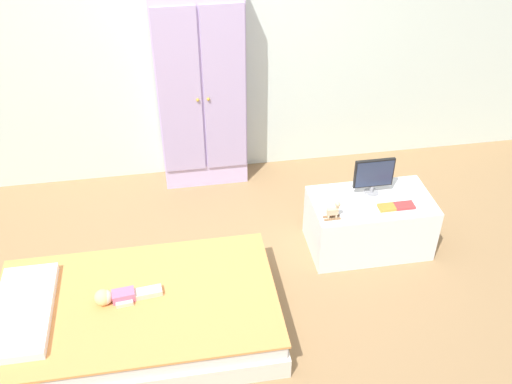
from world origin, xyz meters
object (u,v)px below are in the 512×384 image
at_px(tv_stand, 369,223).
at_px(doll, 116,296).
at_px(rocking_horse_toy, 334,211).
at_px(wardrobe, 201,91).
at_px(book_orange, 387,207).
at_px(bed, 139,316).
at_px(tv_monitor, 374,174).
at_px(book_red, 404,206).

bearing_deg(tv_stand, doll, -163.35).
bearing_deg(tv_stand, rocking_horse_toy, -154.94).
bearing_deg(doll, wardrobe, 66.86).
distance_m(rocking_horse_toy, book_orange, 0.39).
relative_size(bed, tv_monitor, 6.02).
distance_m(wardrobe, rocking_horse_toy, 1.45).
xyz_separation_m(wardrobe, rocking_horse_toy, (0.74, -1.20, -0.34)).
height_order(bed, book_orange, book_orange).
bearing_deg(doll, bed, -8.09).
distance_m(tv_stand, rocking_horse_toy, 0.44).
bearing_deg(wardrobe, book_red, -42.93).
xyz_separation_m(tv_monitor, rocking_horse_toy, (-0.34, -0.23, -0.09)).
bearing_deg(book_red, tv_monitor, 131.88).
relative_size(doll, wardrobe, 0.24).
bearing_deg(rocking_horse_toy, wardrobe, 121.58).
bearing_deg(doll, rocking_horse_toy, 14.62).
distance_m(doll, rocking_horse_toy, 1.47).
bearing_deg(doll, book_orange, 12.91).
bearing_deg(tv_monitor, tv_stand, -102.93).
xyz_separation_m(bed, book_red, (1.80, 0.43, 0.29)).
xyz_separation_m(doll, book_red, (1.92, 0.41, 0.12)).
relative_size(bed, wardrobe, 1.04).
bearing_deg(bed, book_orange, 14.28).
bearing_deg(book_red, rocking_horse_toy, -175.10).
relative_size(doll, tv_stand, 0.47).
height_order(bed, tv_monitor, tv_monitor).
bearing_deg(wardrobe, tv_monitor, -42.03).
relative_size(bed, rocking_horse_toy, 12.61).
relative_size(wardrobe, tv_stand, 1.93).
height_order(wardrobe, tv_monitor, wardrobe).
xyz_separation_m(tv_monitor, book_orange, (0.04, -0.19, -0.15)).
distance_m(tv_stand, tv_monitor, 0.37).
height_order(rocking_horse_toy, book_orange, rocking_horse_toy).
xyz_separation_m(tv_stand, book_red, (0.19, -0.11, 0.21)).
bearing_deg(rocking_horse_toy, book_orange, 6.47).
xyz_separation_m(bed, book_orange, (1.68, 0.43, 0.29)).
xyz_separation_m(wardrobe, book_red, (1.24, -1.16, -0.39)).
xyz_separation_m(tv_monitor, book_red, (0.17, -0.19, -0.15)).
xyz_separation_m(bed, tv_stand, (1.61, 0.53, 0.07)).
relative_size(doll, tv_monitor, 1.42).
bearing_deg(tv_stand, book_red, -29.76).
distance_m(book_orange, book_red, 0.12).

